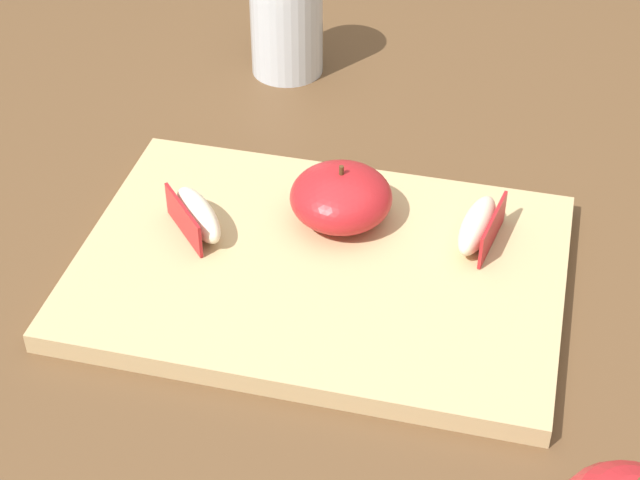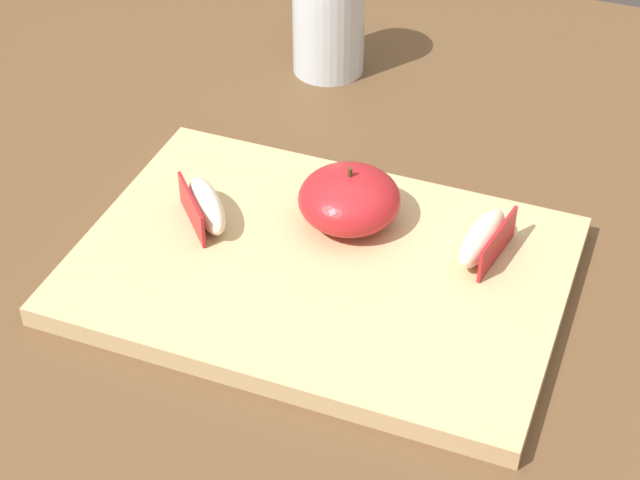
% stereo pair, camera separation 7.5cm
% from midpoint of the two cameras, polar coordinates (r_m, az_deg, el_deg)
% --- Properties ---
extents(dining_table, '(1.21, 0.90, 0.75)m').
position_cam_midpoint_polar(dining_table, '(0.89, 8.08, -5.19)').
color(dining_table, brown).
rests_on(dining_table, ground_plane).
extents(cutting_board, '(0.35, 0.25, 0.02)m').
position_cam_midpoint_polar(cutting_board, '(0.77, 2.79, -1.72)').
color(cutting_board, tan).
rests_on(cutting_board, dining_table).
extents(apple_half_skin_up, '(0.08, 0.08, 0.05)m').
position_cam_midpoint_polar(apple_half_skin_up, '(0.79, 4.33, 2.13)').
color(apple_half_skin_up, '#B21E23').
rests_on(apple_half_skin_up, cutting_board).
extents(apple_wedge_front, '(0.06, 0.06, 0.03)m').
position_cam_midpoint_polar(apple_wedge_front, '(0.79, -3.55, 1.76)').
color(apple_wedge_front, '#F4EACC').
rests_on(apple_wedge_front, cutting_board).
extents(apple_wedge_middle, '(0.03, 0.07, 0.03)m').
position_cam_midpoint_polar(apple_wedge_middle, '(0.78, 11.64, -0.04)').
color(apple_wedge_middle, '#F4EACC').
rests_on(apple_wedge_middle, cutting_board).
extents(drinking_glass_water, '(0.07, 0.07, 0.10)m').
position_cam_midpoint_polar(drinking_glass_water, '(1.00, 2.68, 11.80)').
color(drinking_glass_water, silver).
rests_on(drinking_glass_water, dining_table).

